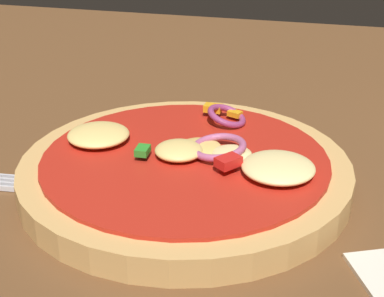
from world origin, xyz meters
TOP-DOWN VIEW (x-y plane):
  - dining_table at (0.00, 0.00)m, footprint 1.33×1.04m
  - pizza at (0.06, -0.02)m, footprint 0.24×0.24m

SIDE VIEW (x-z plane):
  - dining_table at x=0.00m, z-range 0.00..0.03m
  - pizza at x=0.06m, z-range 0.02..0.06m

